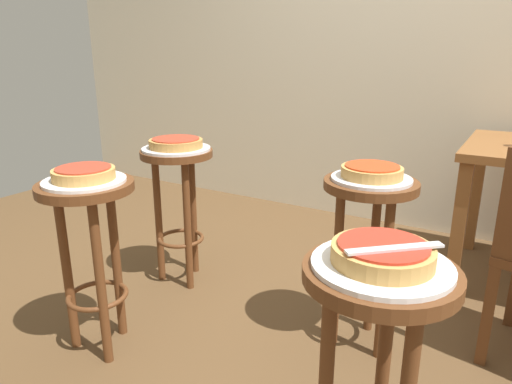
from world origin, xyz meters
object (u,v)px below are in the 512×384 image
Objects in this scene: stool_rear at (178,188)px; pizza_rear at (176,143)px; serving_plate_middle at (85,181)px; stool_leftside at (368,228)px; pizza_server_knife at (395,248)px; serving_plate_leftside at (371,179)px; pizza_leftside at (372,171)px; serving_plate_rear at (176,149)px; stool_foreground at (375,342)px; pizza_middle at (84,173)px; pizza_foreground at (382,253)px; serving_plate_foreground at (381,265)px; stool_middle at (90,231)px.

stool_rear is 2.69× the size of pizza_rear.
serving_plate_middle reaches higher than stool_leftside.
pizza_server_knife is (1.26, -0.77, 0.03)m from pizza_rear.
pizza_leftside reaches higher than serving_plate_leftside.
serving_plate_rear is at bearing 106.01° from pizza_server_knife.
pizza_leftside reaches higher than stool_foreground.
stool_rear is (-0.09, 0.62, -0.23)m from pizza_middle.
serving_plate_rear is 0.03m from pizza_rear.
pizza_foreground is at bearing -70.84° from pizza_leftside.
stool_rear is (-0.99, 0.05, -0.23)m from pizza_leftside.
pizza_middle is at bearing 130.23° from pizza_server_knife.
stool_foreground and stool_rear have the same top height.
pizza_middle is 0.63m from pizza_rear.
pizza_foreground reaches higher than serving_plate_rear.
stool_rear is at bearing 148.62° from serving_plate_foreground.
serving_plate_middle is at bearing -147.45° from stool_leftside.
serving_plate_foreground reaches higher than stool_leftside.
pizza_rear is at bearing -165.96° from serving_plate_rear.
pizza_middle is at bearing 173.59° from pizza_foreground.
serving_plate_foreground reaches higher than stool_foreground.
serving_plate_foreground is 1.16m from stool_middle.
serving_plate_middle is (-1.14, 0.13, 0.00)m from serving_plate_foreground.
stool_foreground is 3.17× the size of pizza_server_knife.
pizza_middle and pizza_leftside have the same top height.
stool_middle is 2.34× the size of serving_plate_leftside.
serving_plate_foreground is at bearing -31.38° from stool_rear.
serving_plate_rear is (-0.09, 0.62, -0.03)m from pizza_middle.
serving_plate_leftside reaches higher than stool_rear.
pizza_middle reaches higher than serving_plate_leftside.
stool_middle is at bearing -147.45° from pizza_leftside.
pizza_foreground is 0.77m from stool_leftside.
pizza_server_knife reaches higher than serving_plate_foreground.
pizza_rear is (-0.99, 0.05, 0.23)m from stool_leftside.
serving_plate_foreground is 0.74m from serving_plate_leftside.
stool_foreground is 0.76m from serving_plate_leftside.
pizza_foreground reaches higher than serving_plate_foreground.
serving_plate_middle is 1.08m from stool_leftside.
pizza_leftside is at bearing 32.55° from stool_middle.
serving_plate_rear is (-1.23, 0.75, -0.03)m from pizza_foreground.
pizza_leftside is (0.89, 0.57, 0.23)m from stool_middle.
pizza_middle is 1.18m from pizza_server_knife.
stool_foreground is 1.16m from serving_plate_middle.
stool_leftside is (-0.24, 0.70, -0.23)m from pizza_foreground.
pizza_foreground is at bearing -31.38° from pizza_rear.
pizza_leftside is (-0.24, 0.70, 0.03)m from serving_plate_foreground.
pizza_leftside is 0.33× the size of stool_rear.
stool_leftside is 0.99m from stool_rear.
serving_plate_leftside is at bearing -3.03° from pizza_rear.
pizza_leftside reaches higher than stool_rear.
serving_plate_leftside is 1.32× the size of pizza_leftside.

